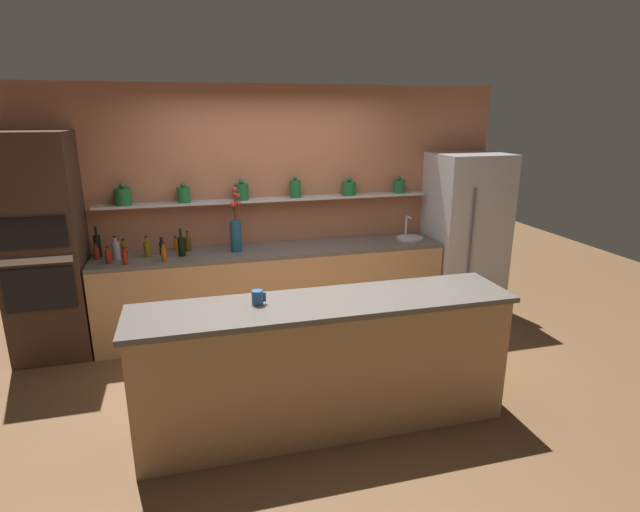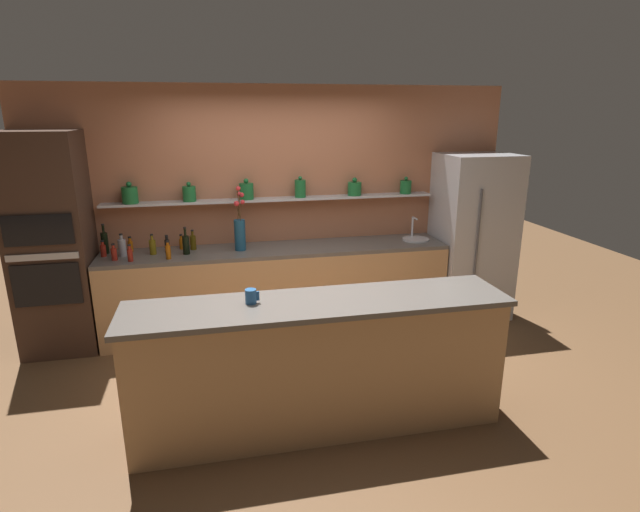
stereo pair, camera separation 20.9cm
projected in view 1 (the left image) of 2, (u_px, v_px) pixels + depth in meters
The scene contains 21 objects.
ground_plane at pixel (307, 384), 4.43m from camera, with size 12.00×12.00×0.00m, color brown.
back_wall_unit at pixel (272, 207), 5.54m from camera, with size 5.20×0.28×2.60m.
back_counter_unit at pixel (275, 289), 5.43m from camera, with size 3.66×0.62×0.92m.
island_counter at pixel (325, 365), 3.71m from camera, with size 2.78×0.61×1.02m.
refrigerator at pixel (465, 235), 5.82m from camera, with size 0.80×0.73×1.87m.
oven_tower at pixel (44, 249), 4.71m from camera, with size 0.70×0.64×2.16m.
flower_vase at pixel (236, 231), 5.15m from camera, with size 0.12×0.16×0.68m.
sink_fixture at pixel (409, 237), 5.70m from camera, with size 0.30×0.30×0.25m.
bottle_sauce_0 at pixel (96, 253), 4.89m from camera, with size 0.05×0.05×0.17m.
bottle_wine_1 at pixel (181, 246), 5.00m from camera, with size 0.07×0.07×0.28m.
bottle_sauce_2 at pixel (162, 247), 5.06m from camera, with size 0.05×0.05×0.18m.
bottle_sauce_3 at pixel (108, 256), 4.77m from camera, with size 0.06×0.06×0.17m.
bottle_oil_4 at pixel (188, 244), 5.18m from camera, with size 0.06×0.06×0.21m.
bottle_oil_5 at pixel (147, 249), 4.99m from camera, with size 0.07×0.07×0.21m.
bottle_sauce_6 at pixel (125, 257), 4.75m from camera, with size 0.05×0.05×0.17m.
bottle_sauce_7 at pixel (164, 253), 4.83m from camera, with size 0.05×0.05×0.19m.
bottle_wine_8 at pixel (98, 245), 4.98m from camera, with size 0.07×0.07×0.31m.
bottle_sauce_9 at pixel (124, 248), 5.07m from camera, with size 0.05×0.05×0.16m.
bottle_sauce_10 at pixel (176, 245), 5.19m from camera, with size 0.05×0.05×0.16m.
bottle_spirit_11 at pixel (116, 250), 4.90m from camera, with size 0.08×0.08×0.23m.
coffee_mug at pixel (257, 298), 3.49m from camera, with size 0.10×0.08×0.10m.
Camera 1 is at (-0.91, -3.82, 2.33)m, focal length 28.00 mm.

